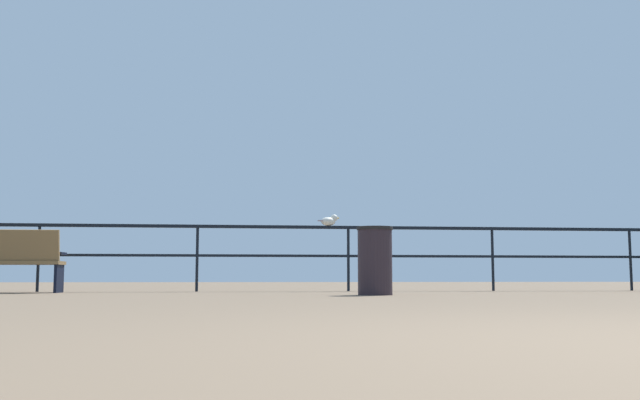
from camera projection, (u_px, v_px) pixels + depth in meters
pier_railing at (348, 242)px, 11.49m from camera, size 19.00×0.05×1.03m
bench_far_left at (0, 258)px, 10.16m from camera, size 1.69×0.62×0.88m
seagull_on_rail at (329, 221)px, 11.50m from camera, size 0.38×0.24×0.19m
trash_bin at (375, 261)px, 8.97m from camera, size 0.45×0.45×0.84m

